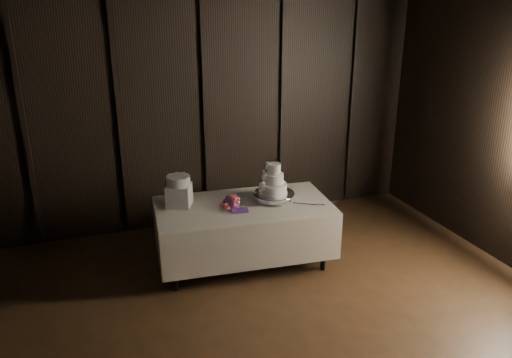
# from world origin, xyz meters

# --- Properties ---
(room) EXTENTS (6.08, 7.08, 3.08)m
(room) POSITION_xyz_m (0.00, 0.00, 1.50)
(room) COLOR black
(room) RESTS_ON ground
(display_table) EXTENTS (2.07, 1.20, 0.76)m
(display_table) POSITION_xyz_m (0.08, 2.14, 0.42)
(display_table) COLOR beige
(display_table) RESTS_ON ground
(cake_stand) EXTENTS (0.57, 0.57, 0.09)m
(cake_stand) POSITION_xyz_m (0.45, 2.14, 0.81)
(cake_stand) COLOR silver
(cake_stand) RESTS_ON display_table
(wedding_cake) EXTENTS (0.34, 0.30, 0.36)m
(wedding_cake) POSITION_xyz_m (0.43, 2.12, 0.99)
(wedding_cake) COLOR white
(wedding_cake) RESTS_ON cake_stand
(bouquet) EXTENTS (0.35, 0.43, 0.19)m
(bouquet) POSITION_xyz_m (-0.07, 2.07, 0.82)
(bouquet) COLOR #BB3F43
(bouquet) RESTS_ON display_table
(box_pedestal) EXTENTS (0.34, 0.34, 0.25)m
(box_pedestal) POSITION_xyz_m (-0.61, 2.34, 0.89)
(box_pedestal) COLOR white
(box_pedestal) RESTS_ON display_table
(small_cake) EXTENTS (0.33, 0.33, 0.11)m
(small_cake) POSITION_xyz_m (-0.61, 2.34, 1.06)
(small_cake) COLOR white
(small_cake) RESTS_ON box_pedestal
(cake_knife) EXTENTS (0.33, 0.22, 0.01)m
(cake_knife) POSITION_xyz_m (0.74, 1.91, 0.77)
(cake_knife) COLOR silver
(cake_knife) RESTS_ON display_table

